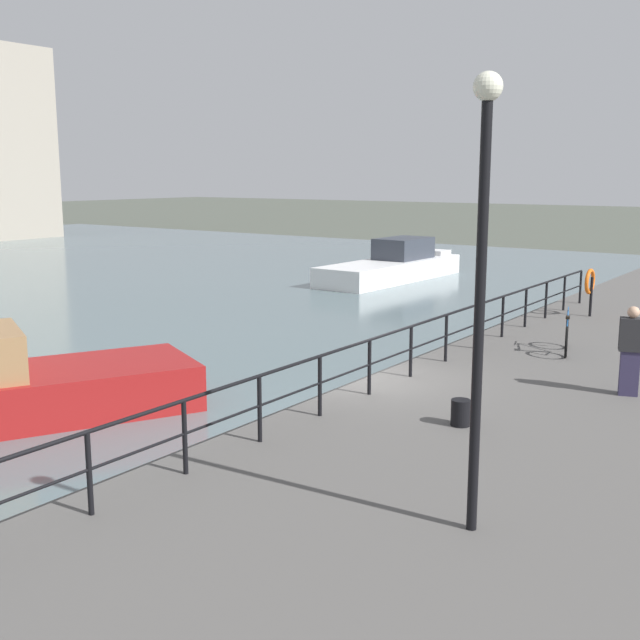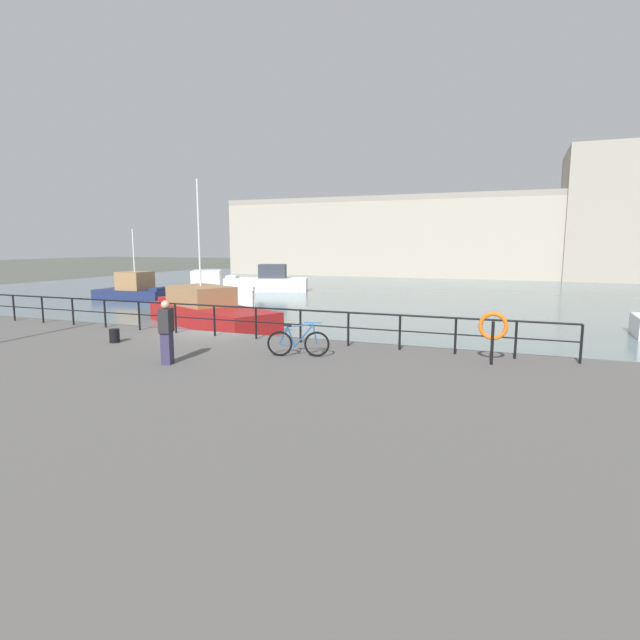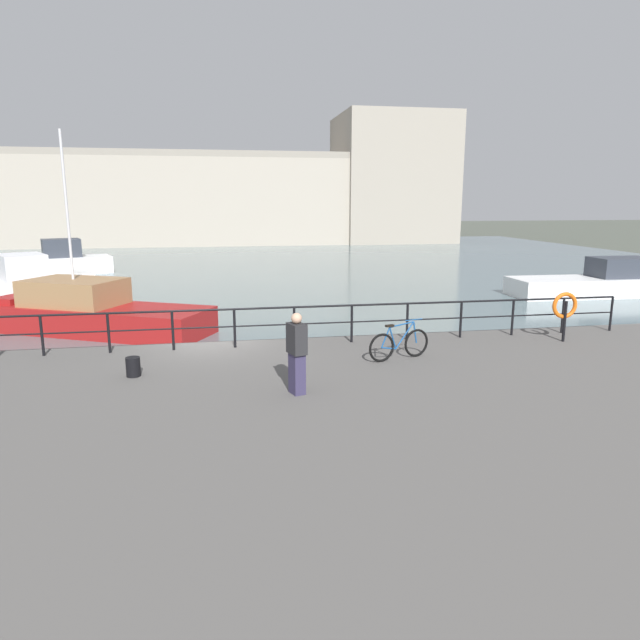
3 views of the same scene
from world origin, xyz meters
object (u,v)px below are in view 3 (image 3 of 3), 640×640
moored_cabin_cruiser (34,286)px  standing_person (297,353)px  moored_white_yacht (604,282)px  mooring_bollard (133,367)px  moored_green_narrowboat (55,262)px  harbor_building (268,195)px  parked_bicycle (399,344)px  life_ring_stand (565,307)px  moored_red_daysailer (91,312)px

moored_cabin_cruiser → standing_person: bearing=-88.4°
moored_white_yacht → mooring_bollard: size_ratio=21.76×
moored_green_narrowboat → mooring_bollard: size_ratio=17.70×
moored_white_yacht → mooring_bollard: bearing=-146.2°
moored_cabin_cruiser → moored_green_narrowboat: 12.31m
harbor_building → parked_bicycle: harbor_building is taller
moored_green_narrowboat → life_ring_stand: 34.02m
moored_white_yacht → moored_cabin_cruiser: moored_cabin_cruiser is taller
moored_white_yacht → life_ring_stand: bearing=-128.6°
moored_cabin_cruiser → mooring_bollard: moored_cabin_cruiser is taller
standing_person → parked_bicycle: bearing=18.0°
parked_bicycle → life_ring_stand: bearing=-6.1°
moored_red_daysailer → standing_person: 13.16m
moored_cabin_cruiser → standing_person: size_ratio=3.55×
harbor_building → moored_red_daysailer: harbor_building is taller
mooring_bollard → moored_cabin_cruiser: bearing=112.9°
moored_white_yacht → life_ring_stand: life_ring_stand is taller
moored_cabin_cruiser → standing_person: standing_person is taller
moored_red_daysailer → moored_cabin_cruiser: bearing=-32.3°
parked_bicycle → moored_white_yacht: bearing=23.6°
harbor_building → mooring_bollard: bearing=-98.1°
harbor_building → moored_white_yacht: 44.79m
moored_white_yacht → moored_green_narrowboat: moored_green_narrowboat is taller
moored_green_narrowboat → mooring_bollard: moored_green_narrowboat is taller
parked_bicycle → moored_red_daysailer: bearing=117.6°
harbor_building → moored_green_narrowboat: (-17.07, -27.76, -4.77)m
harbor_building → parked_bicycle: 56.00m
moored_green_narrowboat → standing_person: 32.69m
moored_cabin_cruiser → mooring_bollard: (6.88, -16.25, 0.37)m
moored_cabin_cruiser → parked_bicycle: (13.22, -15.96, 0.53)m
harbor_building → standing_person: bearing=-94.4°
moored_white_yacht → standing_person: size_ratio=5.66×
moored_white_yacht → moored_green_narrowboat: 34.45m
moored_white_yacht → parked_bicycle: bearing=-137.6°
moored_cabin_cruiser → moored_red_daysailer: size_ratio=0.66×
life_ring_stand → moored_red_daysailer: bearing=149.9°
moored_cabin_cruiser → parked_bicycle: bearing=-78.6°
parked_bicycle → mooring_bollard: size_ratio=3.88×
moored_cabin_cruiser → parked_bicycle: moored_cabin_cruiser is taller
moored_cabin_cruiser → moored_red_daysailer: (3.96, -6.61, -0.13)m
moored_cabin_cruiser → mooring_bollard: bearing=-95.3°
moored_red_daysailer → life_ring_stand: (14.39, -8.35, 1.25)m
moored_red_daysailer → parked_bicycle: moored_red_daysailer is taller
moored_red_daysailer → parked_bicycle: size_ratio=5.29×
life_ring_stand → mooring_bollard: bearing=-173.6°
parked_bicycle → standing_person: (-2.85, -2.09, 0.47)m
mooring_bollard → life_ring_stand: (11.47, 1.29, 0.75)m
life_ring_stand → parked_bicycle: bearing=-169.0°
moored_cabin_cruiser → life_ring_stand: size_ratio=4.29×
moored_green_narrowboat → parked_bicycle: (15.45, -28.07, 0.62)m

